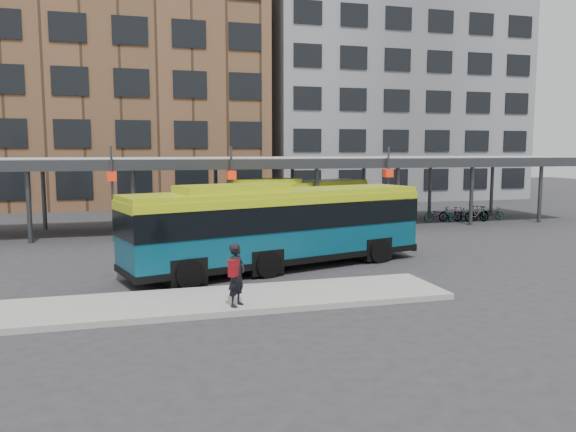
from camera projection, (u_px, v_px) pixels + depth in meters
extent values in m
plane|color=#28282B|center=(354.00, 272.00, 21.35)|extent=(120.00, 120.00, 0.00)
cube|color=gray|center=(223.00, 300.00, 17.01)|extent=(14.00, 3.00, 0.18)
cube|color=#999B9E|center=(272.00, 160.00, 33.31)|extent=(40.00, 6.00, 0.35)
cube|color=#383A3D|center=(285.00, 164.00, 30.46)|extent=(40.00, 0.15, 0.55)
cylinder|color=#383A3D|center=(29.00, 205.00, 27.71)|extent=(0.24, 0.24, 3.80)
cylinder|color=#383A3D|center=(44.00, 197.00, 32.49)|extent=(0.24, 0.24, 3.80)
cylinder|color=#383A3D|center=(134.00, 203.00, 29.04)|extent=(0.24, 0.24, 3.80)
cylinder|color=#383A3D|center=(133.00, 195.00, 33.82)|extent=(0.24, 0.24, 3.80)
cylinder|color=#383A3D|center=(229.00, 200.00, 30.37)|extent=(0.24, 0.24, 3.80)
cylinder|color=#383A3D|center=(216.00, 193.00, 35.15)|extent=(0.24, 0.24, 3.80)
cylinder|color=#383A3D|center=(317.00, 198.00, 31.70)|extent=(0.24, 0.24, 3.80)
cylinder|color=#383A3D|center=(292.00, 192.00, 36.49)|extent=(0.24, 0.24, 3.80)
cylinder|color=#383A3D|center=(397.00, 196.00, 33.04)|extent=(0.24, 0.24, 3.80)
cylinder|color=#383A3D|center=(364.00, 190.00, 37.82)|extent=(0.24, 0.24, 3.80)
cylinder|color=#383A3D|center=(471.00, 194.00, 34.37)|extent=(0.24, 0.24, 3.80)
cylinder|color=#383A3D|center=(430.00, 189.00, 39.15)|extent=(0.24, 0.24, 3.80)
cylinder|color=#383A3D|center=(540.00, 193.00, 35.70)|extent=(0.24, 0.24, 3.80)
cylinder|color=#383A3D|center=(492.00, 188.00, 40.48)|extent=(0.24, 0.24, 3.80)
cylinder|color=#383A3D|center=(113.00, 195.00, 27.95)|extent=(0.12, 0.12, 4.80)
cube|color=red|center=(112.00, 177.00, 27.84)|extent=(0.45, 0.45, 0.45)
cylinder|color=#383A3D|center=(232.00, 192.00, 29.55)|extent=(0.12, 0.12, 4.80)
cube|color=red|center=(231.00, 175.00, 29.44)|extent=(0.45, 0.45, 0.45)
cylinder|color=#383A3D|center=(388.00, 189.00, 31.95)|extent=(0.12, 0.12, 4.80)
cube|color=red|center=(388.00, 173.00, 31.84)|extent=(0.45, 0.45, 0.45)
cube|color=brown|center=(105.00, 75.00, 48.00)|extent=(26.00, 14.00, 22.00)
cube|color=slate|center=(383.00, 94.00, 55.04)|extent=(24.00, 14.00, 20.00)
cube|color=#073F54|center=(279.00, 228.00, 21.87)|extent=(12.31, 5.72, 2.52)
cube|color=black|center=(279.00, 215.00, 21.81)|extent=(12.38, 5.79, 0.96)
cube|color=#9FB312|center=(279.00, 193.00, 21.70)|extent=(12.28, 5.62, 0.20)
cube|color=#9FB312|center=(232.00, 190.00, 20.64)|extent=(4.37, 2.84, 0.35)
cube|color=black|center=(279.00, 256.00, 22.00)|extent=(12.39, 5.80, 0.24)
cylinder|color=black|center=(379.00, 251.00, 23.04)|extent=(1.05, 0.57, 1.01)
cylinder|color=black|center=(343.00, 242.00, 25.12)|extent=(1.05, 0.57, 1.01)
cylinder|color=black|center=(268.00, 264.00, 20.33)|extent=(1.05, 0.57, 1.01)
cylinder|color=black|center=(238.00, 254.00, 22.41)|extent=(1.05, 0.57, 1.01)
cylinder|color=black|center=(189.00, 274.00, 18.77)|extent=(1.05, 0.57, 1.01)
cylinder|color=black|center=(165.00, 261.00, 20.85)|extent=(1.05, 0.57, 1.01)
cube|color=#073F54|center=(292.00, 205.00, 32.20)|extent=(10.68, 7.03, 2.26)
cube|color=black|center=(292.00, 197.00, 32.14)|extent=(10.75, 7.10, 0.86)
cube|color=#9FB312|center=(292.00, 184.00, 32.05)|extent=(10.64, 6.95, 0.18)
cube|color=#9FB312|center=(268.00, 182.00, 30.80)|extent=(3.97, 3.12, 0.32)
cube|color=black|center=(292.00, 223.00, 32.32)|extent=(10.76, 7.10, 0.22)
cylinder|color=black|center=(348.00, 219.00, 33.97)|extent=(0.93, 0.66, 0.91)
cylinder|color=black|center=(321.00, 216.00, 35.57)|extent=(0.93, 0.66, 0.91)
cylinder|color=black|center=(291.00, 226.00, 30.78)|extent=(0.93, 0.66, 0.91)
cylinder|color=black|center=(265.00, 222.00, 32.38)|extent=(0.93, 0.66, 0.91)
cylinder|color=black|center=(253.00, 231.00, 28.93)|extent=(0.93, 0.66, 0.91)
cylinder|color=black|center=(227.00, 227.00, 30.54)|extent=(0.93, 0.66, 0.91)
imported|color=black|center=(237.00, 275.00, 15.97)|extent=(0.75, 0.79, 1.81)
cube|color=maroon|center=(234.00, 268.00, 15.78)|extent=(0.36, 0.38, 0.48)
imported|color=slate|center=(438.00, 215.00, 35.91)|extent=(1.92, 1.08, 0.95)
imported|color=slate|center=(451.00, 214.00, 36.28)|extent=(1.64, 0.63, 0.96)
imported|color=slate|center=(457.00, 215.00, 36.21)|extent=(1.82, 1.08, 0.90)
imported|color=slate|center=(477.00, 214.00, 36.08)|extent=(1.75, 0.54, 1.04)
imported|color=slate|center=(476.00, 215.00, 36.54)|extent=(1.64, 0.75, 0.83)
imported|color=slate|center=(480.00, 213.00, 36.79)|extent=(1.67, 0.84, 0.96)
imported|color=slate|center=(492.00, 214.00, 36.81)|extent=(1.69, 0.72, 0.87)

